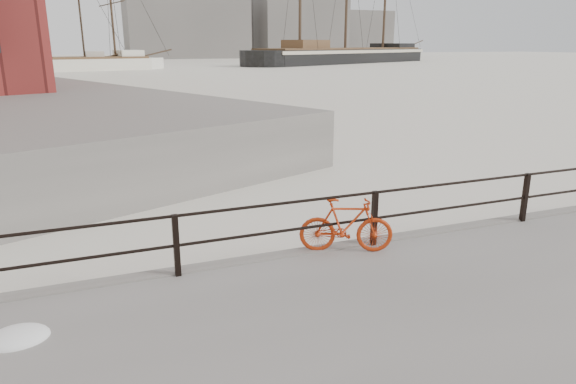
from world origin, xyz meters
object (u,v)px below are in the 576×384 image
object	(u,v)px
barque_black	(345,63)
schooner_left	(48,71)
bicycle	(346,225)
schooner_mid	(68,71)

from	to	relation	value
barque_black	schooner_left	bearing A→B (deg)	167.30
bicycle	barque_black	bearing A→B (deg)	85.52
barque_black	schooner_left	size ratio (longest dim) A/B	2.68
barque_black	schooner_left	xyz separation A→B (m)	(-55.48, -12.61, 0.00)
barque_black	schooner_mid	bearing A→B (deg)	169.12
bicycle	schooner_mid	xyz separation A→B (m)	(-5.76, 76.21, -0.83)
bicycle	barque_black	xyz separation A→B (m)	(47.01, 89.98, -0.83)
barque_black	schooner_mid	size ratio (longest dim) A/B	1.97
barque_black	schooner_left	world-z (taller)	barque_black
schooner_mid	barque_black	bearing A→B (deg)	2.40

